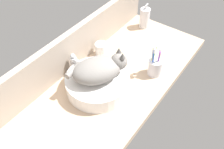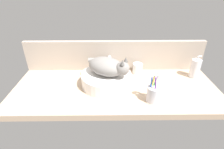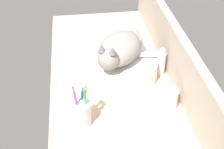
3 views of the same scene
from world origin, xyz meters
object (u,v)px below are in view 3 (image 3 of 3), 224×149
at_px(cat, 119,49).
at_px(sink_basin, 120,67).
at_px(water_glass, 168,99).
at_px(toothbrush_cup, 81,112).
at_px(faucet, 159,60).

bearing_deg(cat, sink_basin, 151.90).
distance_m(sink_basin, water_glass, 0.28).
relative_size(cat, toothbrush_cup, 1.61).
xyz_separation_m(cat, water_glass, (0.22, 0.16, -0.11)).
height_order(faucet, water_glass, faucet).
relative_size(sink_basin, faucet, 2.47).
xyz_separation_m(sink_basin, water_glass, (0.23, 0.16, -0.01)).
distance_m(cat, faucet, 0.19).
xyz_separation_m(faucet, toothbrush_cup, (0.26, -0.36, -0.02)).
xyz_separation_m(cat, toothbrush_cup, (0.27, -0.18, -0.09)).
bearing_deg(water_glass, sink_basin, -145.98).
height_order(cat, faucet, cat).
xyz_separation_m(sink_basin, cat, (0.01, -0.01, 0.10)).
bearing_deg(toothbrush_cup, cat, 145.79).
bearing_deg(faucet, water_glass, -3.89).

